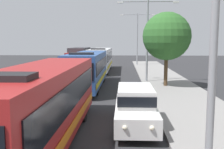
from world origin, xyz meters
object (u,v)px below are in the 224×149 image
(streetlamp_mid, at_px, (147,31))
(roadside_tree, at_px, (167,36))
(streetlamp_near, at_px, (216,6))
(bus_middle, at_px, (101,59))
(bus_second_in_line, at_px, (88,68))
(bus_lead, at_px, (42,102))
(box_truck_oncoming, at_px, (79,58))
(streetlamp_far, at_px, (137,34))
(white_suv, at_px, (135,105))

(streetlamp_mid, relative_size, roadside_tree, 1.23)
(streetlamp_near, bearing_deg, roadside_tree, 84.94)
(bus_middle, xyz_separation_m, streetlamp_near, (5.40, -28.94, 3.19))
(streetlamp_mid, bearing_deg, bus_second_in_line, -151.31)
(bus_lead, distance_m, bus_second_in_line, 13.00)
(bus_second_in_line, height_order, box_truck_oncoming, bus_second_in_line)
(bus_lead, xyz_separation_m, streetlamp_far, (5.40, 34.89, 3.67))
(streetlamp_near, height_order, roadside_tree, streetlamp_near)
(bus_lead, distance_m, streetlamp_far, 35.49)
(white_suv, bearing_deg, bus_middle, 98.90)
(white_suv, xyz_separation_m, streetlamp_mid, (1.70, 13.60, 3.95))
(bus_middle, bearing_deg, streetlamp_mid, -61.67)
(box_truck_oncoming, bearing_deg, bus_second_in_line, -77.29)
(streetlamp_near, relative_size, streetlamp_mid, 0.99)
(box_truck_oncoming, height_order, roadside_tree, roadside_tree)
(bus_middle, relative_size, white_suv, 2.37)
(streetlamp_near, height_order, streetlamp_far, streetlamp_far)
(bus_lead, bearing_deg, bus_middle, 90.00)
(bus_second_in_line, bearing_deg, streetlamp_near, -71.33)
(bus_middle, height_order, roadside_tree, roadside_tree)
(bus_second_in_line, distance_m, roadside_tree, 7.39)
(streetlamp_far, bearing_deg, bus_middle, -121.18)
(bus_lead, distance_m, roadside_tree, 15.24)
(roadside_tree, bearing_deg, bus_lead, -117.16)
(box_truck_oncoming, distance_m, streetlamp_near, 31.99)
(bus_second_in_line, height_order, bus_middle, same)
(box_truck_oncoming, bearing_deg, white_suv, -74.52)
(bus_middle, relative_size, streetlamp_far, 1.41)
(bus_second_in_line, height_order, streetlamp_mid, streetlamp_mid)
(box_truck_oncoming, xyz_separation_m, streetlamp_mid, (8.70, -11.68, 3.27))
(bus_second_in_line, height_order, streetlamp_near, streetlamp_near)
(bus_middle, xyz_separation_m, streetlamp_mid, (5.40, -10.01, 3.30))
(streetlamp_far, distance_m, roadside_tree, 21.62)
(bus_middle, bearing_deg, roadside_tree, -61.55)
(streetlamp_far, bearing_deg, box_truck_oncoming, -140.21)
(white_suv, bearing_deg, bus_second_in_line, 109.16)
(box_truck_oncoming, bearing_deg, bus_middle, -26.88)
(bus_middle, distance_m, streetlamp_near, 29.61)
(white_suv, xyz_separation_m, roadside_tree, (3.14, 10.98, 3.43))
(bus_lead, bearing_deg, streetlamp_near, -28.88)
(bus_lead, relative_size, bus_second_in_line, 1.00)
(bus_lead, distance_m, box_truck_oncoming, 27.84)
(box_truck_oncoming, relative_size, streetlamp_far, 0.97)
(bus_middle, relative_size, box_truck_oncoming, 1.46)
(box_truck_oncoming, distance_m, streetlamp_far, 11.89)
(streetlamp_mid, relative_size, streetlamp_far, 0.92)
(white_suv, bearing_deg, roadside_tree, 74.01)
(white_suv, distance_m, streetlamp_near, 6.80)
(box_truck_oncoming, height_order, streetlamp_far, streetlamp_far)
(bus_lead, relative_size, roadside_tree, 1.74)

